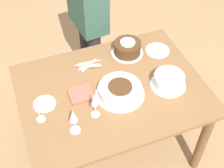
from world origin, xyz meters
TOP-DOWN VIEW (x-y plane):
  - ground_plane at (0.00, 0.00)m, footprint 12.00×12.00m
  - dining_table at (0.00, 0.00)m, footprint 1.31×0.99m
  - cake_center_white at (-0.03, 0.07)m, footprint 0.34×0.34m
  - cake_front_chocolate at (-0.25, -0.31)m, footprint 0.25×0.25m
  - cake_back_decorated at (-0.39, 0.11)m, footprint 0.26×0.26m
  - wine_glass_near at (0.19, 0.17)m, footprint 0.06×0.06m
  - wine_glass_far at (0.53, 0.09)m, footprint 0.06×0.06m
  - wine_glass_extra at (0.34, 0.25)m, footprint 0.07×0.07m
  - dessert_plate_left at (-0.49, -0.25)m, footprint 0.19×0.19m
  - dessert_plate_right at (0.48, -0.03)m, footprint 0.15×0.15m
  - fork_pile at (0.08, -0.29)m, footprint 0.20×0.11m
  - napkin_stack at (0.23, -0.02)m, footprint 0.16×0.15m
  - person_cutting at (-0.08, -0.78)m, footprint 0.26×0.42m

SIDE VIEW (x-z plane):
  - ground_plane at x=0.00m, z-range 0.00..0.00m
  - dining_table at x=0.00m, z-range 0.26..1.02m
  - dessert_plate_left at x=-0.49m, z-range 0.76..0.76m
  - dessert_plate_right at x=0.48m, z-range 0.76..0.76m
  - fork_pile at x=0.08m, z-range 0.76..0.77m
  - napkin_stack at x=0.23m, z-range 0.76..0.78m
  - cake_center_white at x=-0.03m, z-range 0.75..0.84m
  - cake_back_decorated at x=-0.39m, z-range 0.75..0.85m
  - cake_front_chocolate at x=-0.25m, z-range 0.75..0.87m
  - wine_glass_extra at x=0.34m, z-range 0.80..1.00m
  - wine_glass_far at x=0.53m, z-range 0.80..1.00m
  - wine_glass_near at x=0.19m, z-range 0.80..1.00m
  - person_cutting at x=-0.08m, z-range 0.16..1.71m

